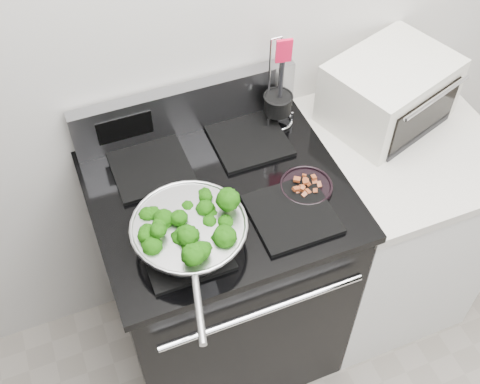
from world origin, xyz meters
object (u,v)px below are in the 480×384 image
bacon_plate (306,184)px  utensil_holder (278,108)px  skillet (189,232)px  toaster_oven (389,91)px  gas_range (222,272)px

bacon_plate → utensil_holder: size_ratio=0.48×
bacon_plate → utensil_holder: utensil_holder is taller
skillet → bacon_plate: skillet is taller
toaster_oven → skillet: bearing=-179.5°
bacon_plate → gas_range: bearing=160.8°
bacon_plate → utensil_holder: (0.04, 0.31, 0.05)m
skillet → utensil_holder: (0.44, 0.38, 0.01)m
toaster_oven → utensil_holder: bearing=147.7°
skillet → toaster_oven: (0.82, 0.29, 0.03)m
gas_range → bacon_plate: bearing=-19.2°
gas_range → utensil_holder: 0.64m
toaster_oven → bacon_plate: bearing=-170.7°
bacon_plate → skillet: bearing=-170.6°
skillet → bacon_plate: size_ratio=3.16×
bacon_plate → utensil_holder: 0.32m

